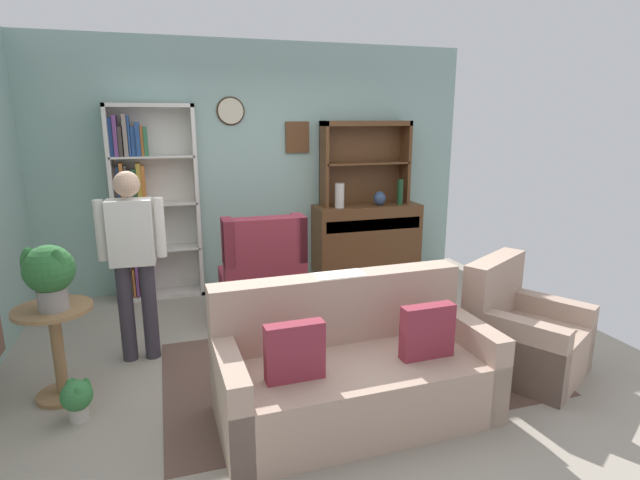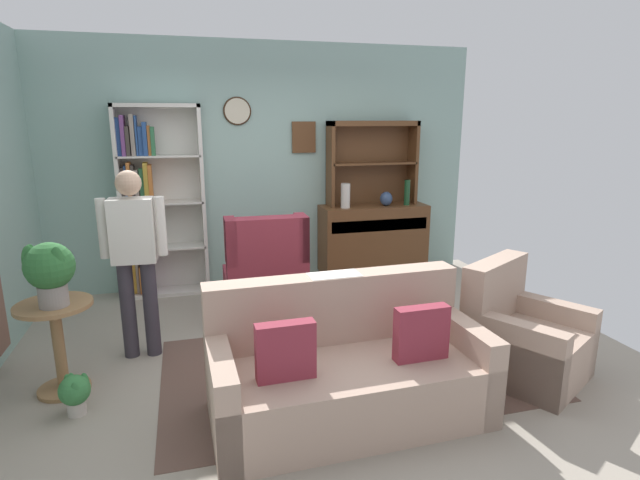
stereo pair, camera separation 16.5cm
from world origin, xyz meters
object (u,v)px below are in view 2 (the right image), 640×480
bottle_wine (407,192)px  armchair_floral (522,339)px  potted_plant_small (75,392)px  coffee_table (310,325)px  sideboard_hutch (372,151)px  book_stack (293,316)px  person_reading (134,251)px  vase_round (386,199)px  vase_tall (345,196)px  potted_plant_large (49,269)px  couch_floral (346,371)px  plant_stand (58,338)px  wingback_chair (265,279)px  bookshelf (154,201)px  sideboard (373,238)px

bottle_wine → armchair_floral: 2.62m
potted_plant_small → coffee_table: (1.70, 0.26, 0.19)m
sideboard_hutch → book_stack: 2.83m
sideboard_hutch → book_stack: size_ratio=5.26×
person_reading → sideboard_hutch: bearing=31.0°
vase_round → coffee_table: 2.51m
bottle_wine → vase_tall: bearing=179.3°
coffee_table → potted_plant_large: bearing=178.8°
couch_floral → plant_stand: couch_floral is taller
armchair_floral → wingback_chair: 2.44m
sideboard_hutch → vase_tall: (-0.39, -0.19, -0.50)m
couch_floral → person_reading: size_ratio=1.17×
bookshelf → book_stack: bearing=-62.8°
sideboard → coffee_table: (-1.31, -2.02, -0.16)m
plant_stand → book_stack: (1.70, -0.12, 0.03)m
book_stack → plant_stand: bearing=175.9°
couch_floral → potted_plant_large: 2.14m
wingback_chair → book_stack: wingback_chair is taller
potted_plant_small → armchair_floral: bearing=-5.5°
sideboard → bottle_wine: bottle_wine is taller
bottle_wine → person_reading: (-3.02, -1.38, -0.17)m
sideboard → person_reading: bearing=-150.8°
potted_plant_large → coffee_table: (1.83, -0.04, -0.60)m
coffee_table → person_reading: bearing=157.3°
sideboard → book_stack: (-1.45, -2.05, -0.06)m
couch_floral → book_stack: size_ratio=8.70×
wingback_chair → potted_plant_large: size_ratio=2.31×
couch_floral → armchair_floral: bearing=5.8°
armchair_floral → potted_plant_small: (-3.24, 0.31, -0.12)m
vase_tall → bookshelf: bearing=175.7°
vase_round → couch_floral: (-1.37, -2.67, -0.69)m
vase_round → book_stack: size_ratio=0.81×
wingback_chair → potted_plant_large: (-1.66, -1.12, 0.57)m
wingback_chair → potted_plant_small: size_ratio=3.72×
bottle_wine → armchair_floral: bearing=-93.5°
sideboard → wingback_chair: bearing=-149.9°
couch_floral → plant_stand: (-1.91, 0.81, 0.11)m
sideboard_hutch → couch_floral: 3.34m
vase_tall → potted_plant_small: (-2.61, -2.20, -0.90)m
potted_plant_large → book_stack: size_ratio=2.17×
coffee_table → vase_tall: bearing=64.7°
sideboard_hutch → book_stack: sideboard_hutch is taller
vase_tall → bottle_wine: bottle_wine is taller
bookshelf → vase_round: size_ratio=12.35×
bookshelf → coffee_table: bookshelf is taller
sideboard → couch_floral: bearing=-114.4°
couch_floral → potted_plant_small: (-1.77, 0.46, -0.15)m
potted_plant_small → wingback_chair: bearing=43.0°
couch_floral → wingback_chair: bearing=97.4°
sideboard_hutch → person_reading: 3.14m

